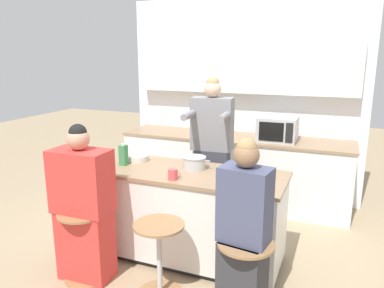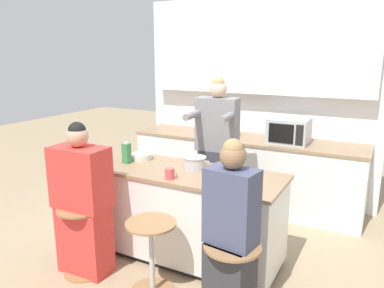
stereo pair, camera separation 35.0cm
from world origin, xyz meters
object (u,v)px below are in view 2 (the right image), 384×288
(bar_stool_center, at_px, (152,251))
(person_wrapped_blanket, at_px, (82,204))
(coffee_cup_near, at_px, (170,173))
(person_seated_near, at_px, (231,242))
(cooking_pot, at_px, (195,163))
(juice_carton, at_px, (127,153))
(banana_bunch, at_px, (253,188))
(kitchen_island, at_px, (188,215))
(bar_stool_leftmost, at_px, (83,234))
(person_cooking, at_px, (217,159))
(microwave, at_px, (289,131))
(fruit_bowl, at_px, (141,157))
(bar_stool_rightmost, at_px, (232,278))
(potted_plant, at_px, (229,123))

(bar_stool_center, height_order, person_wrapped_blanket, person_wrapped_blanket)
(person_wrapped_blanket, bearing_deg, coffee_cup_near, 28.68)
(person_seated_near, xyz_separation_m, cooking_pot, (-0.68, 0.75, 0.30))
(juice_carton, bearing_deg, cooking_pot, 11.51)
(person_seated_near, distance_m, banana_bunch, 0.52)
(bar_stool_center, distance_m, banana_bunch, 0.99)
(kitchen_island, relative_size, person_seated_near, 1.28)
(bar_stool_leftmost, bearing_deg, person_wrapped_blanket, 90.13)
(person_cooking, distance_m, microwave, 1.06)
(bar_stool_center, distance_m, fruit_bowl, 1.14)
(person_seated_near, bearing_deg, kitchen_island, 145.47)
(bar_stool_leftmost, xyz_separation_m, person_wrapped_blanket, (-0.00, 0.03, 0.28))
(bar_stool_rightmost, bearing_deg, coffee_cup_near, 151.50)
(person_wrapped_blanket, distance_m, banana_bunch, 1.52)
(bar_stool_leftmost, height_order, person_wrapped_blanket, person_wrapped_blanket)
(person_seated_near, height_order, cooking_pot, person_seated_near)
(person_cooking, height_order, microwave, person_cooking)
(kitchen_island, xyz_separation_m, coffee_cup_near, (-0.05, -0.26, 0.48))
(banana_bunch, bearing_deg, bar_stool_leftmost, -161.72)
(fruit_bowl, bearing_deg, person_wrapped_blanket, -95.99)
(fruit_bowl, relative_size, juice_carton, 1.05)
(bar_stool_leftmost, distance_m, person_seated_near, 1.44)
(person_seated_near, bearing_deg, cooking_pot, 140.82)
(cooking_pot, bearing_deg, person_cooking, 91.46)
(cooking_pot, relative_size, fruit_bowl, 1.36)
(kitchen_island, distance_m, coffee_cup_near, 0.55)
(bar_stool_center, bearing_deg, microwave, 75.52)
(person_cooking, distance_m, juice_carton, 0.98)
(person_wrapped_blanket, bearing_deg, bar_stool_rightmost, -2.50)
(person_cooking, distance_m, fruit_bowl, 0.82)
(bar_stool_center, height_order, fruit_bowl, fruit_bowl)
(banana_bunch, bearing_deg, microwave, 94.85)
(fruit_bowl, bearing_deg, cooking_pot, -3.48)
(banana_bunch, xyz_separation_m, potted_plant, (-0.94, 1.77, 0.16))
(cooking_pot, bearing_deg, coffee_cup_near, -99.64)
(kitchen_island, distance_m, microwave, 1.73)
(juice_carton, bearing_deg, bar_stool_center, -41.04)
(cooking_pot, bearing_deg, person_wrapped_blanket, -134.41)
(person_cooking, height_order, banana_bunch, person_cooking)
(banana_bunch, distance_m, potted_plant, 2.01)
(bar_stool_center, bearing_deg, banana_bunch, 31.49)
(person_cooking, height_order, cooking_pot, person_cooking)
(person_cooking, height_order, coffee_cup_near, person_cooking)
(kitchen_island, relative_size, bar_stool_center, 2.84)
(bar_stool_leftmost, xyz_separation_m, banana_bunch, (1.43, 0.47, 0.54))
(potted_plant, bearing_deg, person_wrapped_blanket, -102.36)
(bar_stool_rightmost, relative_size, microwave, 1.35)
(kitchen_island, distance_m, cooking_pot, 0.51)
(banana_bunch, bearing_deg, bar_stool_center, -148.51)
(bar_stool_leftmost, relative_size, cooking_pot, 2.04)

